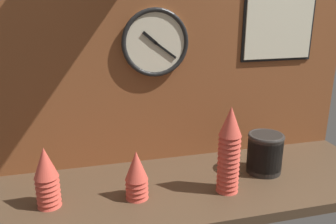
{
  "coord_description": "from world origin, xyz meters",
  "views": [
    {
      "loc": [
        -0.44,
        -1.23,
        0.72
      ],
      "look_at": [
        -0.11,
        0.04,
        0.3
      ],
      "focal_mm": 38.0,
      "sensor_mm": 36.0,
      "label": 1
    }
  ],
  "objects": [
    {
      "name": "menu_board",
      "position": [
        0.46,
        0.24,
        0.67
      ],
      "size": [
        0.35,
        0.01,
        0.47
      ],
      "color": "black"
    },
    {
      "name": "bowl_stack_right",
      "position": [
        0.31,
        0.01,
        0.09
      ],
      "size": [
        0.15,
        0.15,
        0.17
      ],
      "color": "black",
      "rests_on": "ground_plane"
    },
    {
      "name": "wall_tiled_back",
      "position": [
        0.0,
        0.27,
        0.53
      ],
      "size": [
        1.6,
        0.03,
        1.05
      ],
      "color": "brown",
      "rests_on": "ground_plane"
    },
    {
      "name": "cup_stack_center_right",
      "position": [
        0.09,
        -0.1,
        0.17
      ],
      "size": [
        0.09,
        0.09,
        0.34
      ],
      "color": "#DB4C3D",
      "rests_on": "ground_plane"
    },
    {
      "name": "cup_stack_center_left",
      "position": [
        -0.26,
        -0.06,
        0.09
      ],
      "size": [
        0.09,
        0.09,
        0.19
      ],
      "color": "#DB4C3D",
      "rests_on": "ground_plane"
    },
    {
      "name": "wall_clock",
      "position": [
        -0.12,
        0.23,
        0.54
      ],
      "size": [
        0.29,
        0.03,
        0.29
      ],
      "color": "beige"
    },
    {
      "name": "cup_stack_far_left",
      "position": [
        -0.58,
        -0.03,
        0.11
      ],
      "size": [
        0.09,
        0.09,
        0.23
      ],
      "color": "#DB4C3D",
      "rests_on": "ground_plane"
    },
    {
      "name": "ground_plane",
      "position": [
        0.0,
        0.0,
        -0.02
      ],
      "size": [
        1.6,
        0.56,
        0.04
      ],
      "primitive_type": "cube",
      "color": "#4C3826"
    }
  ]
}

